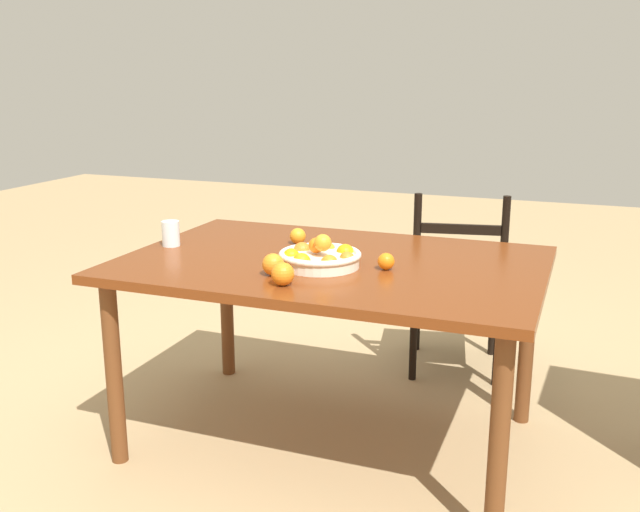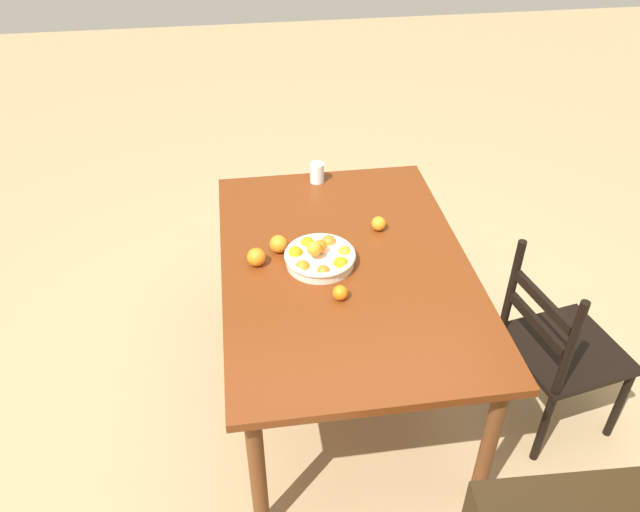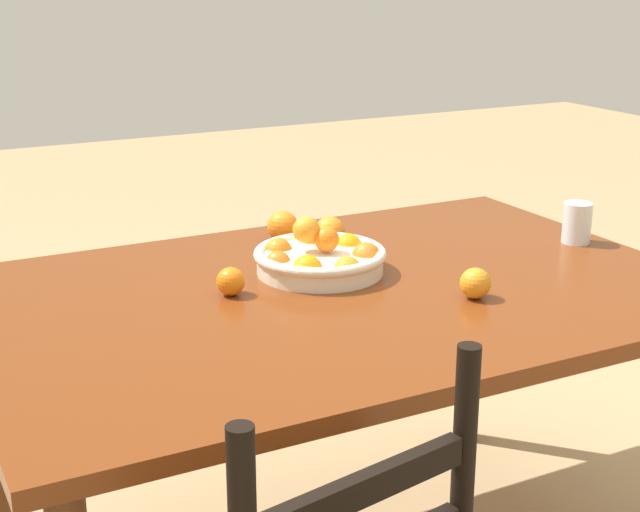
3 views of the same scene
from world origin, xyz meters
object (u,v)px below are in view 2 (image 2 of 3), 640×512
dining_table (345,277)px  fruit_bowl (320,257)px  chair_near_window (558,350)px  orange_loose_2 (379,224)px  orange_loose_1 (340,293)px  drinking_glass (317,173)px  orange_loose_3 (278,244)px  orange_loose_0 (256,257)px

dining_table → fruit_bowl: (-0.01, -0.11, 0.11)m
chair_near_window → orange_loose_2: 0.95m
chair_near_window → orange_loose_1: (-0.10, -0.95, 0.36)m
fruit_bowl → drinking_glass: (-0.69, 0.08, 0.02)m
dining_table → orange_loose_1: size_ratio=25.65×
orange_loose_2 → orange_loose_3: orange_loose_3 is taller
fruit_bowl → orange_loose_0: 0.27m
chair_near_window → orange_loose_2: chair_near_window is taller
fruit_bowl → orange_loose_1: fruit_bowl is taller
dining_table → orange_loose_3: 0.32m
chair_near_window → fruit_bowl: (-0.34, -0.99, 0.36)m
fruit_bowl → orange_loose_1: 0.24m
fruit_bowl → orange_loose_2: size_ratio=4.58×
orange_loose_1 → orange_loose_3: (-0.35, -0.21, 0.01)m
chair_near_window → orange_loose_1: bearing=73.2°
dining_table → fruit_bowl: bearing=-94.5°
orange_loose_1 → drinking_glass: (-0.92, 0.04, 0.02)m
chair_near_window → orange_loose_3: bearing=58.0°
orange_loose_2 → drinking_glass: bearing=-155.3°
dining_table → orange_loose_3: size_ratio=20.15×
fruit_bowl → orange_loose_3: (-0.11, -0.17, 0.00)m
dining_table → orange_loose_2: bearing=139.2°
chair_near_window → drinking_glass: (-1.02, -0.91, 0.38)m
fruit_bowl → orange_loose_1: (0.24, 0.05, -0.01)m
orange_loose_3 → orange_loose_2: bearing=102.2°
dining_table → fruit_bowl: fruit_bowl is taller
dining_table → orange_loose_2: orange_loose_2 is taller
fruit_bowl → chair_near_window: bearing=71.2°
orange_loose_0 → orange_loose_1: orange_loose_0 is taller
orange_loose_2 → orange_loose_3: size_ratio=0.85×
fruit_bowl → orange_loose_1: bearing=11.1°
chair_near_window → orange_loose_0: (-0.37, -1.26, 0.37)m
orange_loose_0 → orange_loose_2: size_ratio=1.19×
orange_loose_3 → chair_near_window: bearing=68.7°
orange_loose_0 → orange_loose_3: 0.13m
orange_loose_3 → fruit_bowl: bearing=55.8°
orange_loose_0 → drinking_glass: drinking_glass is taller
chair_near_window → fruit_bowl: bearing=60.4°
chair_near_window → orange_loose_3: size_ratio=11.67×
orange_loose_2 → orange_loose_3: 0.48m
dining_table → drinking_glass: 0.71m
orange_loose_3 → drinking_glass: 0.63m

